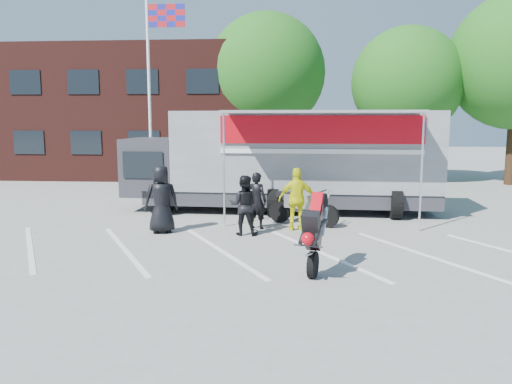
# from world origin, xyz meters

# --- Properties ---
(ground) EXTENTS (100.00, 100.00, 0.00)m
(ground) POSITION_xyz_m (0.00, 0.00, 0.00)
(ground) COLOR gray
(ground) RESTS_ON ground
(parking_bay_lines) EXTENTS (18.09, 13.33, 0.01)m
(parking_bay_lines) POSITION_xyz_m (0.00, 1.00, 0.01)
(parking_bay_lines) COLOR white
(parking_bay_lines) RESTS_ON ground
(office_building) EXTENTS (18.00, 8.00, 7.00)m
(office_building) POSITION_xyz_m (-10.00, 18.00, 3.50)
(office_building) COLOR #411915
(office_building) RESTS_ON ground
(flagpole) EXTENTS (1.61, 0.12, 8.00)m
(flagpole) POSITION_xyz_m (-6.24, 10.00, 5.05)
(flagpole) COLOR white
(flagpole) RESTS_ON ground
(tree_left) EXTENTS (6.12, 6.12, 8.64)m
(tree_left) POSITION_xyz_m (-2.00, 16.00, 5.57)
(tree_left) COLOR #382314
(tree_left) RESTS_ON ground
(tree_mid) EXTENTS (5.44, 5.44, 7.68)m
(tree_mid) POSITION_xyz_m (5.00, 15.00, 4.94)
(tree_mid) COLOR #382314
(tree_mid) RESTS_ON ground
(transporter_truck) EXTENTS (10.93, 5.59, 3.42)m
(transporter_truck) POSITION_xyz_m (-0.63, 6.51, 0.00)
(transporter_truck) COLOR gray
(transporter_truck) RESTS_ON ground
(parked_motorcycle) EXTENTS (2.39, 1.62, 1.19)m
(parked_motorcycle) POSITION_xyz_m (-0.21, 4.21, 0.00)
(parked_motorcycle) COLOR #AFAFB4
(parked_motorcycle) RESTS_ON ground
(stunt_bike_rider) EXTENTS (1.10, 1.68, 1.81)m
(stunt_bike_rider) POSITION_xyz_m (0.05, -0.32, 0.00)
(stunt_bike_rider) COLOR black
(stunt_bike_rider) RESTS_ON ground
(spectator_leather_a) EXTENTS (1.08, 0.88, 1.90)m
(spectator_leather_a) POSITION_xyz_m (-4.17, 2.87, 0.95)
(spectator_leather_a) COLOR black
(spectator_leather_a) RESTS_ON ground
(spectator_leather_b) EXTENTS (0.70, 0.58, 1.65)m
(spectator_leather_b) POSITION_xyz_m (-1.56, 3.60, 0.82)
(spectator_leather_b) COLOR black
(spectator_leather_b) RESTS_ON ground
(spectator_leather_c) EXTENTS (0.83, 0.66, 1.64)m
(spectator_leather_c) POSITION_xyz_m (-1.85, 2.79, 0.82)
(spectator_leather_c) COLOR black
(spectator_leather_c) RESTS_ON ground
(spectator_hivis) EXTENTS (1.09, 0.54, 1.79)m
(spectator_hivis) POSITION_xyz_m (-0.40, 3.46, 0.90)
(spectator_hivis) COLOR #E1E40C
(spectator_hivis) RESTS_ON ground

